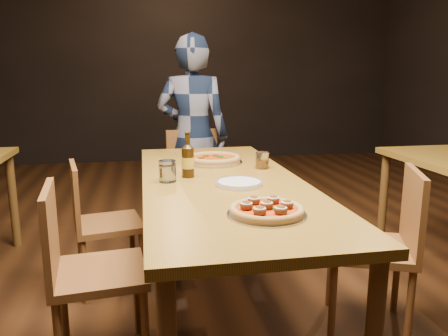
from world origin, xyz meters
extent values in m
plane|color=black|center=(0.00, 0.00, 0.00)|extent=(9.00, 9.00, 0.00)
plane|color=black|center=(0.00, 4.50, 1.50)|extent=(7.00, 0.00, 7.00)
cube|color=brown|center=(0.00, 0.00, 0.73)|extent=(0.80, 2.00, 0.04)
cylinder|color=#563A18|center=(-0.34, 0.94, 0.35)|extent=(0.06, 0.06, 0.71)
cylinder|color=#563A18|center=(0.34, 0.94, 0.35)|extent=(0.06, 0.06, 0.71)
cylinder|color=#563A18|center=(-1.36, 1.24, 0.35)|extent=(0.06, 0.06, 0.71)
cylinder|color=#563A18|center=(1.36, 0.74, 0.35)|extent=(0.06, 0.06, 0.71)
cylinder|color=#B7B7BF|center=(0.06, -0.60, 0.75)|extent=(0.30, 0.30, 0.01)
cylinder|color=#AB7D47|center=(0.06, -0.60, 0.76)|extent=(0.28, 0.28, 0.02)
torus|color=#AB7D47|center=(0.06, -0.60, 0.77)|extent=(0.29, 0.29, 0.03)
cylinder|color=#A92B09|center=(0.06, -0.60, 0.77)|extent=(0.23, 0.23, 0.00)
cylinder|color=#B7B7BF|center=(0.03, 0.44, 0.75)|extent=(0.35, 0.35, 0.01)
cylinder|color=#AB7D47|center=(0.03, 0.44, 0.77)|extent=(0.32, 0.32, 0.02)
torus|color=#AB7D47|center=(0.03, 0.44, 0.78)|extent=(0.33, 0.33, 0.04)
cylinder|color=#A92B09|center=(0.03, 0.44, 0.78)|extent=(0.25, 0.25, 0.00)
cylinder|color=white|center=(0.06, -0.14, 0.76)|extent=(0.22, 0.22, 0.02)
cylinder|color=black|center=(-0.16, 0.08, 0.83)|extent=(0.06, 0.06, 0.15)
cylinder|color=black|center=(-0.16, 0.08, 0.94)|extent=(0.02, 0.02, 0.08)
cylinder|color=gold|center=(-0.16, 0.08, 0.83)|extent=(0.06, 0.06, 0.06)
cylinder|color=white|center=(-0.28, 0.00, 0.80)|extent=(0.09, 0.09, 0.11)
cylinder|color=#8B530F|center=(0.27, 0.23, 0.80)|extent=(0.07, 0.07, 0.09)
imported|color=black|center=(0.00, 1.33, 0.79)|extent=(0.66, 0.54, 1.58)
camera|label=1|loc=(-0.39, -2.13, 1.27)|focal=35.00mm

